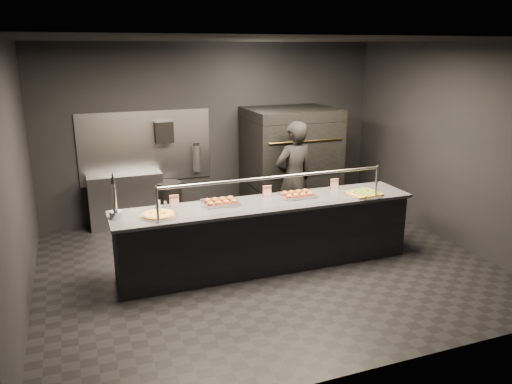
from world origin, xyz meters
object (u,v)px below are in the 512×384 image
Objects in this scene: prep_shelf at (126,200)px; beer_tap at (115,205)px; slider_tray_a at (220,202)px; round_pizza at (159,215)px; towel_dispenser at (164,132)px; trash_bin at (169,203)px; fire_extinguisher at (197,158)px; slider_tray_b at (297,194)px; worker at (294,179)px; pizza_oven at (290,162)px; service_counter at (267,234)px; square_pizza at (363,194)px.

beer_tap is (-0.35, -2.26, 0.64)m from prep_shelf.
prep_shelf is 2.38m from beer_tap.
round_pizza is at bearing -167.04° from slider_tray_a.
towel_dispenser reaches higher than trash_bin.
round_pizza is (-1.10, -2.45, -0.12)m from fire_extinguisher.
slider_tray_b is 0.28× the size of worker.
fire_extinguisher is 0.91m from trash_bin.
beer_tap reaches higher than fire_extinguisher.
round_pizza is at bearing -86.37° from prep_shelf.
worker is (1.75, -1.24, 0.56)m from trash_bin.
pizza_oven is at bearing 44.18° from slider_tray_a.
slider_tray_b is at bearing -56.50° from trash_bin.
service_counter is 0.70m from slider_tray_b.
service_counter is 2.78m from towel_dispenser.
worker is (0.35, 0.88, -0.03)m from slider_tray_b.
pizza_oven is at bearing 95.57° from square_pizza.
beer_tap is (-3.15, -1.84, 0.12)m from pizza_oven.
trash_bin is at bearing 134.14° from square_pizza.
fire_extinguisher is at bearing -60.95° from worker.
beer_tap is (-1.95, 0.06, 0.62)m from service_counter.
fire_extinguisher is 0.70× the size of trash_bin.
fire_extinguisher is 0.99× the size of slider_tray_b.
pizza_oven is at bearing -122.21° from worker.
slider_tray_a is at bearing -135.82° from pizza_oven.
fire_extinguisher is 2.68m from round_pizza.
service_counter is 5.67× the size of trash_bin.
beer_tap is at bearing -178.88° from slider_tray_b.
pizza_oven is 0.98m from worker.
prep_shelf is 3.92m from square_pizza.
slider_tray_a is 1.03× the size of square_pizza.
service_counter is 8.12× the size of fire_extinguisher.
slider_tray_a is 0.30× the size of worker.
service_counter is 0.79m from slider_tray_a.
towel_dispenser is 0.66× the size of square_pizza.
pizza_oven is at bearing 57.73° from service_counter.
trash_bin is at bearing -8.13° from prep_shelf.
square_pizza is at bearing -3.54° from beer_tap.
trash_bin is at bearing -46.45° from worker.
slider_tray_b is (0.50, 0.11, 0.48)m from service_counter.
slider_tray_b is 0.70× the size of trash_bin.
worker reaches higher than towel_dispenser.
beer_tap is at bearing -176.06° from slider_tray_a.
beer_tap is at bearing -115.89° from trash_bin.
fire_extinguisher reaches higher than square_pizza.
prep_shelf is 1.39m from fire_extinguisher.
beer_tap is at bearing -149.67° from pizza_oven.
towel_dispenser is 0.48× the size of trash_bin.
slider_tray_a is 0.76× the size of trash_bin.
service_counter reaches higher than slider_tray_b.
fire_extinguisher is (-0.35, 2.40, 0.60)m from service_counter.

